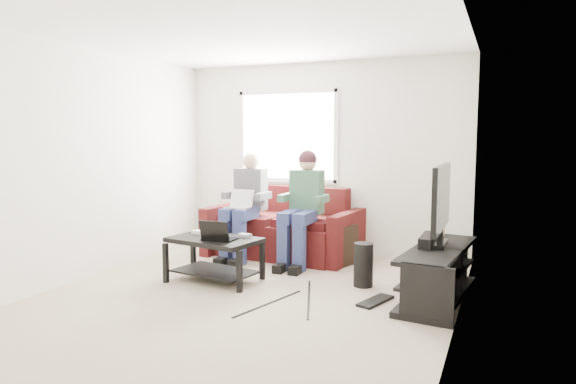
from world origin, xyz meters
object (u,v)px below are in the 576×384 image
Objects in this scene: sofa at (284,231)px; tv at (441,200)px; subwoofer at (363,265)px; end_table at (340,243)px; tv_stand at (438,276)px; coffee_table at (214,249)px.

tv is (2.14, -1.02, 0.64)m from sofa.
tv is 2.34× the size of subwoofer.
sofa is 3.39× the size of end_table.
tv_stand is 0.75m from tv.
sofa is 0.84m from end_table.
sofa is 4.32× the size of subwoofer.
tv_stand is at bearing -27.62° from sofa.
end_table is (0.83, -0.15, -0.06)m from sofa.
coffee_table is 1.77× the size of end_table.
tv reaches higher than subwoofer.
sofa is 2.45m from tv.
sofa is at bearing 152.38° from tv_stand.
tv reaches higher than coffee_table.
tv is 1.08m from subwoofer.
sofa reaches higher than end_table.
sofa is 1.85× the size of tv.
coffee_table is at bearing -169.92° from tv.
sofa is 2.42m from tv_stand.
sofa reaches higher than subwoofer.
coffee_table is 0.96× the size of tv.
tv is at bearing -25.51° from sofa.
tv is (-0.00, 0.10, 0.74)m from tv_stand.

